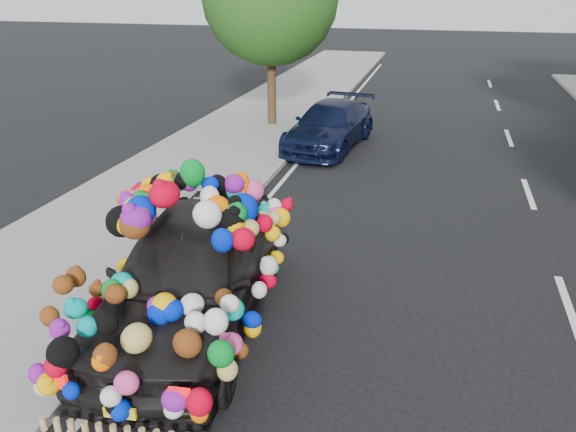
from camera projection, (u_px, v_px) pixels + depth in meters
The scene contains 6 objects.
ground at pixel (329, 278), 9.10m from camera, with size 100.00×100.00×0.00m, color black.
sidewalk at pixel (95, 244), 10.12m from camera, with size 4.00×60.00×0.12m, color gray.
kerb at pixel (195, 257), 9.64m from camera, with size 0.15×60.00×0.13m, color gray.
lane_markings at pixel (569, 309), 8.23m from camera, with size 6.00×50.00×0.01m, color silver, non-canonical shape.
plush_art_car at pixel (190, 249), 7.48m from camera, with size 2.74×5.06×2.23m.
navy_sedan at pixel (330, 126), 15.97m from camera, with size 1.75×4.30×1.25m, color black.
Camera 1 is at (1.45, -7.89, 4.47)m, focal length 35.00 mm.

